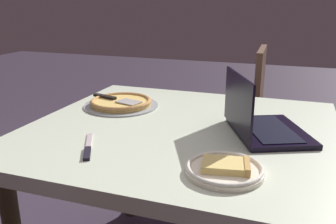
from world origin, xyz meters
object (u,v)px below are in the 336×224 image
(laptop, at_px, (260,123))
(chair_near, at_px, (238,111))
(dining_table, at_px, (182,145))
(table_knife, at_px, (88,148))
(pizza_tray, at_px, (121,103))
(pizza_plate, at_px, (225,169))

(laptop, bearing_deg, chair_near, -78.08)
(dining_table, height_order, table_knife, table_knife)
(laptop, xyz_separation_m, pizza_tray, (0.63, -0.16, -0.03))
(pizza_plate, distance_m, pizza_tray, 0.76)
(pizza_plate, bearing_deg, table_knife, -2.17)
(table_knife, bearing_deg, pizza_tray, -75.94)
(laptop, bearing_deg, pizza_plate, 80.41)
(pizza_tray, height_order, chair_near, chair_near)
(laptop, bearing_deg, pizza_tray, -14.09)
(table_knife, bearing_deg, laptop, -147.31)
(pizza_tray, distance_m, chair_near, 0.99)
(pizza_plate, distance_m, chair_near, 1.40)
(laptop, distance_m, pizza_tray, 0.65)
(pizza_plate, xyz_separation_m, table_knife, (0.45, -0.02, -0.01))
(laptop, height_order, table_knife, laptop)
(dining_table, relative_size, pizza_tray, 3.41)
(chair_near, bearing_deg, dining_table, 86.22)
(dining_table, distance_m, pizza_tray, 0.39)
(dining_table, bearing_deg, table_knife, 54.83)
(laptop, bearing_deg, table_knife, 32.69)
(pizza_plate, bearing_deg, dining_table, -55.40)
(table_knife, relative_size, chair_near, 0.22)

